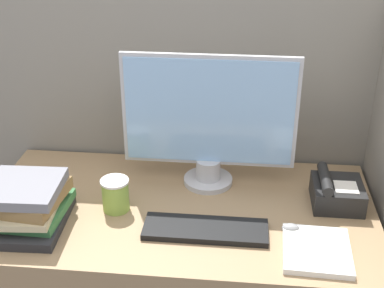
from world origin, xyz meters
name	(u,v)px	position (x,y,z in m)	size (l,w,h in m)	color
cubicle_panel_rear	(190,162)	(0.00, 0.75, 0.73)	(1.75, 0.04, 1.46)	gray
monitor	(209,123)	(0.09, 0.53, 1.01)	(0.61, 0.18, 0.49)	#B7B7BC
keyboard	(206,229)	(0.11, 0.22, 0.78)	(0.40, 0.13, 0.02)	black
mouse	(291,228)	(0.38, 0.25, 0.79)	(0.06, 0.04, 0.03)	gray
coffee_cup	(115,195)	(-0.21, 0.32, 0.83)	(0.10, 0.10, 0.11)	#8CB247
book_stack	(29,203)	(-0.46, 0.22, 0.85)	(0.25, 0.31, 0.16)	#262628
desk_telephone	(336,192)	(0.54, 0.43, 0.82)	(0.17, 0.18, 0.12)	black
paper_pile	(317,250)	(0.45, 0.15, 0.78)	(0.21, 0.24, 0.02)	white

